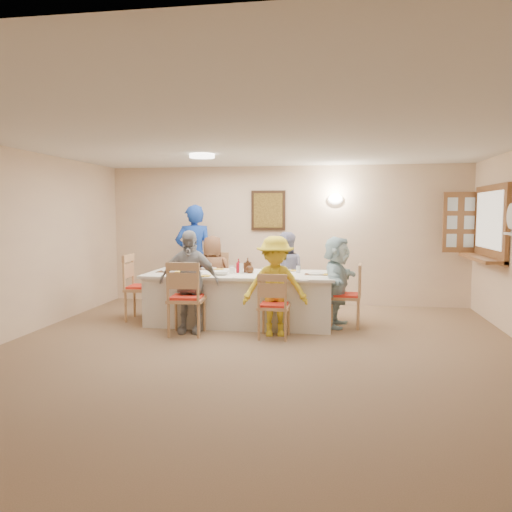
% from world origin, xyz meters
% --- Properties ---
extents(ground, '(7.00, 7.00, 0.00)m').
position_xyz_m(ground, '(0.00, 0.00, 0.00)').
color(ground, '#7B6448').
extents(room_walls, '(7.00, 7.00, 7.00)m').
position_xyz_m(room_walls, '(0.00, 0.00, 1.51)').
color(room_walls, beige).
rests_on(room_walls, ground).
extents(wall_picture, '(0.62, 0.05, 0.72)m').
position_xyz_m(wall_picture, '(-0.30, 3.46, 1.70)').
color(wall_picture, black).
rests_on(wall_picture, room_walls).
extents(wall_sconce, '(0.26, 0.09, 0.18)m').
position_xyz_m(wall_sconce, '(0.90, 3.44, 1.90)').
color(wall_sconce, white).
rests_on(wall_sconce, room_walls).
extents(ceiling_light, '(0.36, 0.36, 0.05)m').
position_xyz_m(ceiling_light, '(-1.00, 1.50, 2.47)').
color(ceiling_light, white).
rests_on(ceiling_light, room_walls).
extents(serving_hatch, '(0.06, 1.50, 1.15)m').
position_xyz_m(serving_hatch, '(3.21, 2.40, 1.50)').
color(serving_hatch, brown).
rests_on(serving_hatch, room_walls).
extents(hatch_sill, '(0.30, 1.50, 0.05)m').
position_xyz_m(hatch_sill, '(3.09, 2.40, 0.97)').
color(hatch_sill, brown).
rests_on(hatch_sill, room_walls).
extents(shutter_door, '(0.55, 0.04, 1.00)m').
position_xyz_m(shutter_door, '(2.95, 3.16, 1.50)').
color(shutter_door, brown).
rests_on(shutter_door, room_walls).
extents(dining_table, '(2.79, 1.18, 0.76)m').
position_xyz_m(dining_table, '(-0.49, 1.75, 0.38)').
color(dining_table, white).
rests_on(dining_table, ground).
extents(chair_back_left, '(0.51, 0.51, 0.99)m').
position_xyz_m(chair_back_left, '(-1.09, 2.55, 0.50)').
color(chair_back_left, tan).
rests_on(chair_back_left, ground).
extents(chair_back_right, '(0.51, 0.51, 0.89)m').
position_xyz_m(chair_back_right, '(0.11, 2.55, 0.45)').
color(chair_back_right, tan).
rests_on(chair_back_right, ground).
extents(chair_front_left, '(0.52, 0.52, 1.02)m').
position_xyz_m(chair_front_left, '(-1.09, 0.95, 0.51)').
color(chair_front_left, tan).
rests_on(chair_front_left, ground).
extents(chair_front_right, '(0.43, 0.43, 0.88)m').
position_xyz_m(chair_front_right, '(0.11, 0.95, 0.44)').
color(chair_front_right, tan).
rests_on(chair_front_right, ground).
extents(chair_left_end, '(0.52, 0.52, 1.03)m').
position_xyz_m(chair_left_end, '(-2.04, 1.75, 0.51)').
color(chair_left_end, tan).
rests_on(chair_left_end, ground).
extents(chair_right_end, '(0.48, 0.48, 0.93)m').
position_xyz_m(chair_right_end, '(1.06, 1.75, 0.47)').
color(chair_right_end, tan).
rests_on(chair_right_end, ground).
extents(diner_back_left, '(0.75, 0.59, 1.29)m').
position_xyz_m(diner_back_left, '(-1.09, 2.43, 0.64)').
color(diner_back_left, brown).
rests_on(diner_back_left, ground).
extents(diner_back_right, '(0.68, 0.54, 1.35)m').
position_xyz_m(diner_back_right, '(0.11, 2.43, 0.68)').
color(diner_back_right, '#9898BE').
rests_on(diner_back_right, ground).
extents(diner_front_left, '(0.87, 0.44, 1.42)m').
position_xyz_m(diner_front_left, '(-1.09, 1.07, 0.71)').
color(diner_front_left, '#A4A4A5').
rests_on(diner_front_left, ground).
extents(diner_front_right, '(1.02, 0.76, 1.35)m').
position_xyz_m(diner_front_right, '(0.11, 1.07, 0.67)').
color(diner_front_right, yellow).
rests_on(diner_front_right, ground).
extents(diner_right_end, '(1.37, 0.84, 1.32)m').
position_xyz_m(diner_right_end, '(0.93, 1.75, 0.66)').
color(diner_right_end, silver).
rests_on(diner_right_end, ground).
extents(caregiver, '(0.92, 0.83, 1.80)m').
position_xyz_m(caregiver, '(-1.54, 2.90, 0.90)').
color(caregiver, '#15389A').
rests_on(caregiver, ground).
extents(placemat_fl, '(0.34, 0.26, 0.01)m').
position_xyz_m(placemat_fl, '(-1.09, 1.33, 0.76)').
color(placemat_fl, '#472B19').
rests_on(placemat_fl, dining_table).
extents(plate_fl, '(0.22, 0.22, 0.01)m').
position_xyz_m(plate_fl, '(-1.09, 1.33, 0.77)').
color(plate_fl, white).
rests_on(plate_fl, dining_table).
extents(napkin_fl, '(0.14, 0.14, 0.01)m').
position_xyz_m(napkin_fl, '(-0.91, 1.28, 0.77)').
color(napkin_fl, yellow).
rests_on(napkin_fl, dining_table).
extents(placemat_fr, '(0.34, 0.25, 0.01)m').
position_xyz_m(placemat_fr, '(0.11, 1.33, 0.76)').
color(placemat_fr, '#472B19').
rests_on(placemat_fr, dining_table).
extents(plate_fr, '(0.23, 0.23, 0.01)m').
position_xyz_m(plate_fr, '(0.11, 1.33, 0.77)').
color(plate_fr, white).
rests_on(plate_fr, dining_table).
extents(napkin_fr, '(0.13, 0.13, 0.01)m').
position_xyz_m(napkin_fr, '(0.29, 1.28, 0.77)').
color(napkin_fr, yellow).
rests_on(napkin_fr, dining_table).
extents(placemat_bl, '(0.38, 0.28, 0.01)m').
position_xyz_m(placemat_bl, '(-1.09, 2.17, 0.76)').
color(placemat_bl, '#472B19').
rests_on(placemat_bl, dining_table).
extents(plate_bl, '(0.26, 0.26, 0.02)m').
position_xyz_m(plate_bl, '(-1.09, 2.17, 0.77)').
color(plate_bl, white).
rests_on(plate_bl, dining_table).
extents(napkin_bl, '(0.14, 0.14, 0.01)m').
position_xyz_m(napkin_bl, '(-0.91, 2.12, 0.77)').
color(napkin_bl, yellow).
rests_on(napkin_bl, dining_table).
extents(placemat_br, '(0.33, 0.24, 0.01)m').
position_xyz_m(placemat_br, '(0.11, 2.17, 0.76)').
color(placemat_br, '#472B19').
rests_on(placemat_br, dining_table).
extents(plate_br, '(0.24, 0.24, 0.02)m').
position_xyz_m(plate_br, '(0.11, 2.17, 0.77)').
color(plate_br, white).
rests_on(plate_br, dining_table).
extents(napkin_br, '(0.13, 0.13, 0.01)m').
position_xyz_m(napkin_br, '(0.29, 2.12, 0.77)').
color(napkin_br, yellow).
rests_on(napkin_br, dining_table).
extents(placemat_le, '(0.38, 0.28, 0.01)m').
position_xyz_m(placemat_le, '(-1.59, 1.75, 0.76)').
color(placemat_le, '#472B19').
rests_on(placemat_le, dining_table).
extents(plate_le, '(0.26, 0.26, 0.02)m').
position_xyz_m(plate_le, '(-1.59, 1.75, 0.77)').
color(plate_le, white).
rests_on(plate_le, dining_table).
extents(napkin_le, '(0.14, 0.14, 0.01)m').
position_xyz_m(napkin_le, '(-1.41, 1.70, 0.77)').
color(napkin_le, yellow).
rests_on(napkin_le, dining_table).
extents(placemat_re, '(0.33, 0.24, 0.01)m').
position_xyz_m(placemat_re, '(0.63, 1.75, 0.76)').
color(placemat_re, '#472B19').
rests_on(placemat_re, dining_table).
extents(plate_re, '(0.23, 0.23, 0.01)m').
position_xyz_m(plate_re, '(0.63, 1.75, 0.77)').
color(plate_re, white).
rests_on(plate_re, dining_table).
extents(napkin_re, '(0.14, 0.14, 0.01)m').
position_xyz_m(napkin_re, '(0.81, 1.70, 0.77)').
color(napkin_re, yellow).
rests_on(napkin_re, dining_table).
extents(teacup_a, '(0.17, 0.17, 0.08)m').
position_xyz_m(teacup_a, '(-1.26, 1.47, 0.80)').
color(teacup_a, white).
rests_on(teacup_a, dining_table).
extents(teacup_b, '(0.10, 0.10, 0.08)m').
position_xyz_m(teacup_b, '(-0.06, 2.27, 0.80)').
color(teacup_b, white).
rests_on(teacup_b, dining_table).
extents(bowl_a, '(0.32, 0.32, 0.06)m').
position_xyz_m(bowl_a, '(-0.73, 1.49, 0.79)').
color(bowl_a, white).
rests_on(bowl_a, dining_table).
extents(bowl_b, '(0.23, 0.23, 0.06)m').
position_xyz_m(bowl_b, '(-0.12, 2.00, 0.79)').
color(bowl_b, white).
rests_on(bowl_b, dining_table).
extents(condiment_ketchup, '(0.12, 0.12, 0.22)m').
position_xyz_m(condiment_ketchup, '(-0.52, 1.76, 0.87)').
color(condiment_ketchup, '#A30E1C').
rests_on(condiment_ketchup, dining_table).
extents(condiment_brown, '(0.11, 0.11, 0.22)m').
position_xyz_m(condiment_brown, '(-0.40, 1.84, 0.87)').
color(condiment_brown, '#3B200F').
rests_on(condiment_brown, dining_table).
extents(condiment_malt, '(0.21, 0.21, 0.16)m').
position_xyz_m(condiment_malt, '(-0.35, 1.75, 0.84)').
color(condiment_malt, '#3B200F').
rests_on(condiment_malt, dining_table).
extents(drinking_glass, '(0.06, 0.06, 0.10)m').
position_xyz_m(drinking_glass, '(-0.64, 1.80, 0.82)').
color(drinking_glass, silver).
rests_on(drinking_glass, dining_table).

